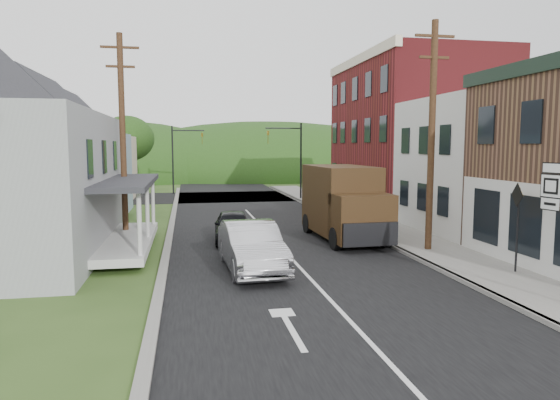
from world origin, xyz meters
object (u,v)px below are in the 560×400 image
silver_sedan (251,247)px  delivery_van (344,203)px  warning_sign (517,215)px  dark_sedan (233,226)px

silver_sedan → delivery_van: delivery_van is taller
silver_sedan → warning_sign: (8.35, -2.29, 1.19)m
dark_sedan → delivery_van: (4.95, -0.49, 0.99)m
delivery_van → warning_sign: bearing=-65.5°
dark_sedan → delivery_van: 5.08m
dark_sedan → warning_sign: size_ratio=1.38×
silver_sedan → warning_sign: warning_sign is taller
warning_sign → dark_sedan: bearing=149.7°
silver_sedan → dark_sedan: (-0.14, 5.28, -0.13)m
silver_sedan → dark_sedan: 5.28m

